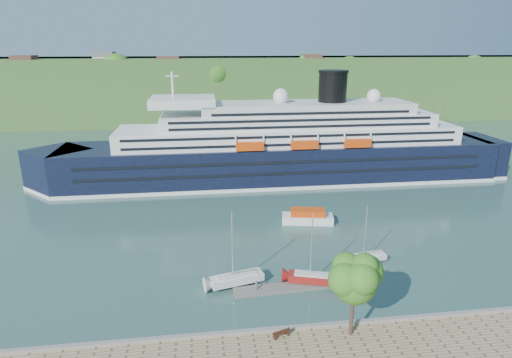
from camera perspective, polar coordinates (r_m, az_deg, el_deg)
name	(u,v)px	position (r m, az deg, el deg)	size (l,w,h in m)	color
ground	(295,335)	(47.77, 5.28, -20.04)	(400.00, 400.00, 0.00)	#2F544C
far_hillside	(220,87)	(182.86, -4.78, 12.08)	(400.00, 50.00, 24.00)	#365522
quay_coping	(296,327)	(46.92, 5.38, -19.07)	(220.00, 0.50, 0.30)	slate
cruise_ship	(280,127)	(93.35, 3.27, 6.93)	(106.78, 15.55, 23.98)	black
park_bench	(281,332)	(45.47, 3.33, -19.72)	(1.77, 0.73, 1.14)	#401E12
promenade_tree	(354,292)	(44.40, 12.88, -14.46)	(5.88, 5.88, 9.73)	#326A1C
floating_pontoon	(300,286)	(55.38, 5.90, -14.01)	(16.73, 2.04, 0.37)	slate
sailboat_white_near	(236,251)	(53.29, -2.62, -9.60)	(7.42, 2.06, 9.58)	silver
sailboat_red	(315,252)	(53.99, 7.90, -9.60)	(7.13, 1.98, 9.21)	maroon
sailboat_white_far	(368,236)	(60.80, 14.68, -7.38)	(6.30, 1.75, 8.13)	silver
tender_launch	(308,216)	(73.45, 6.88, -4.92)	(8.69, 2.97, 2.40)	#D03F0C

